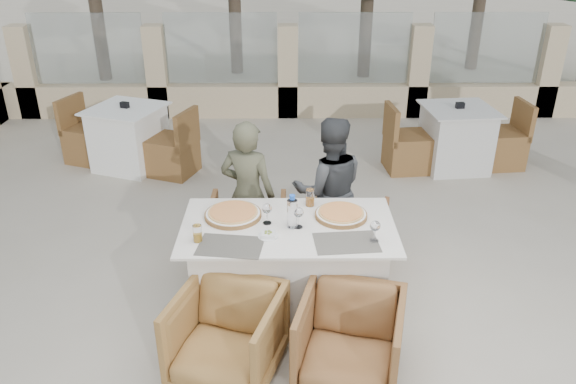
{
  "coord_description": "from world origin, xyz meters",
  "views": [
    {
      "loc": [
        -0.06,
        -3.72,
        2.85
      ],
      "look_at": [
        -0.03,
        0.22,
        0.9
      ],
      "focal_mm": 35.0,
      "sensor_mm": 36.0,
      "label": 1
    }
  ],
  "objects_px": {
    "wine_glass_corner": "(375,230)",
    "olive_dish": "(268,234)",
    "diner_left": "(248,194)",
    "armchair_far_right": "(346,231)",
    "pizza_right": "(341,214)",
    "armchair_far_left": "(248,234)",
    "wine_glass_centre": "(267,212)",
    "bg_table_a": "(129,138)",
    "armchair_near_right": "(350,340)",
    "bg_table_b": "(455,138)",
    "beer_glass_right": "(310,198)",
    "wine_glass_near": "(298,216)",
    "water_bottle": "(292,211)",
    "armchair_near_left": "(227,335)",
    "pizza_left": "(233,213)",
    "dining_table": "(288,268)",
    "diner_right": "(329,190)",
    "beer_glass_left": "(197,233)"
  },
  "relations": [
    {
      "from": "olive_dish",
      "to": "wine_glass_near",
      "type": "bearing_deg",
      "value": 31.17
    },
    {
      "from": "wine_glass_corner",
      "to": "armchair_far_left",
      "type": "bearing_deg",
      "value": 137.45
    },
    {
      "from": "wine_glass_corner",
      "to": "olive_dish",
      "type": "bearing_deg",
      "value": 174.67
    },
    {
      "from": "armchair_near_right",
      "to": "diner_left",
      "type": "bearing_deg",
      "value": 131.9
    },
    {
      "from": "pizza_left",
      "to": "wine_glass_centre",
      "type": "distance_m",
      "value": 0.29
    },
    {
      "from": "beer_glass_right",
      "to": "wine_glass_corner",
      "type": "bearing_deg",
      "value": -52.04
    },
    {
      "from": "wine_glass_centre",
      "to": "wine_glass_near",
      "type": "distance_m",
      "value": 0.24
    },
    {
      "from": "pizza_left",
      "to": "armchair_far_left",
      "type": "relative_size",
      "value": 0.63
    },
    {
      "from": "beer_glass_right",
      "to": "armchair_far_right",
      "type": "relative_size",
      "value": 0.22
    },
    {
      "from": "water_bottle",
      "to": "beer_glass_left",
      "type": "xyz_separation_m",
      "value": [
        -0.67,
        -0.2,
        -0.07
      ]
    },
    {
      "from": "wine_glass_corner",
      "to": "diner_left",
      "type": "relative_size",
      "value": 0.14
    },
    {
      "from": "armchair_near_right",
      "to": "bg_table_b",
      "type": "xyz_separation_m",
      "value": [
        1.68,
        3.57,
        0.07
      ]
    },
    {
      "from": "water_bottle",
      "to": "armchair_near_left",
      "type": "bearing_deg",
      "value": -123.65
    },
    {
      "from": "wine_glass_corner",
      "to": "armchair_far_left",
      "type": "distance_m",
      "value": 1.41
    },
    {
      "from": "pizza_right",
      "to": "wine_glass_near",
      "type": "height_order",
      "value": "wine_glass_near"
    },
    {
      "from": "armchair_far_right",
      "to": "diner_left",
      "type": "height_order",
      "value": "diner_left"
    },
    {
      "from": "dining_table",
      "to": "armchair_far_right",
      "type": "xyz_separation_m",
      "value": [
        0.52,
        0.73,
        -0.09
      ]
    },
    {
      "from": "diner_right",
      "to": "wine_glass_corner",
      "type": "bearing_deg",
      "value": 98.77
    },
    {
      "from": "dining_table",
      "to": "wine_glass_corner",
      "type": "height_order",
      "value": "wine_glass_corner"
    },
    {
      "from": "wine_glass_corner",
      "to": "diner_right",
      "type": "height_order",
      "value": "diner_right"
    },
    {
      "from": "water_bottle",
      "to": "armchair_near_right",
      "type": "distance_m",
      "value": 1.0
    },
    {
      "from": "armchair_near_right",
      "to": "pizza_right",
      "type": "bearing_deg",
      "value": 104.64
    },
    {
      "from": "dining_table",
      "to": "pizza_right",
      "type": "relative_size",
      "value": 3.99
    },
    {
      "from": "diner_right",
      "to": "bg_table_a",
      "type": "xyz_separation_m",
      "value": [
        -2.31,
        2.08,
        -0.29
      ]
    },
    {
      "from": "olive_dish",
      "to": "pizza_right",
      "type": "bearing_deg",
      "value": 27.85
    },
    {
      "from": "pizza_left",
      "to": "bg_table_a",
      "type": "xyz_separation_m",
      "value": [
        -1.52,
        2.73,
        -0.41
      ]
    },
    {
      "from": "wine_glass_near",
      "to": "diner_left",
      "type": "distance_m",
      "value": 0.88
    },
    {
      "from": "olive_dish",
      "to": "armchair_far_right",
      "type": "distance_m",
      "value": 1.22
    },
    {
      "from": "wine_glass_centre",
      "to": "olive_dish",
      "type": "bearing_deg",
      "value": -86.36
    },
    {
      "from": "olive_dish",
      "to": "diner_left",
      "type": "distance_m",
      "value": 0.91
    },
    {
      "from": "armchair_far_right",
      "to": "pizza_right",
      "type": "bearing_deg",
      "value": 101.52
    },
    {
      "from": "dining_table",
      "to": "wine_glass_corner",
      "type": "relative_size",
      "value": 8.7
    },
    {
      "from": "pizza_right",
      "to": "water_bottle",
      "type": "bearing_deg",
      "value": -158.2
    },
    {
      "from": "diner_left",
      "to": "armchair_near_left",
      "type": "bearing_deg",
      "value": 104.18
    },
    {
      "from": "wine_glass_corner",
      "to": "dining_table",
      "type": "bearing_deg",
      "value": 159.02
    },
    {
      "from": "pizza_left",
      "to": "beer_glass_left",
      "type": "bearing_deg",
      "value": -121.48
    },
    {
      "from": "wine_glass_centre",
      "to": "bg_table_a",
      "type": "height_order",
      "value": "wine_glass_centre"
    },
    {
      "from": "pizza_right",
      "to": "armchair_far_left",
      "type": "bearing_deg",
      "value": 145.56
    },
    {
      "from": "olive_dish",
      "to": "diner_left",
      "type": "bearing_deg",
      "value": 102.75
    },
    {
      "from": "olive_dish",
      "to": "dining_table",
      "type": "bearing_deg",
      "value": 48.03
    },
    {
      "from": "olive_dish",
      "to": "armchair_near_left",
      "type": "bearing_deg",
      "value": -117.14
    },
    {
      "from": "wine_glass_centre",
      "to": "armchair_far_left",
      "type": "relative_size",
      "value": 0.27
    },
    {
      "from": "olive_dish",
      "to": "armchair_far_right",
      "type": "height_order",
      "value": "olive_dish"
    },
    {
      "from": "pizza_left",
      "to": "water_bottle",
      "type": "relative_size",
      "value": 1.66
    },
    {
      "from": "dining_table",
      "to": "wine_glass_near",
      "type": "height_order",
      "value": "wine_glass_near"
    },
    {
      "from": "olive_dish",
      "to": "bg_table_a",
      "type": "xyz_separation_m",
      "value": [
        -1.8,
        3.04,
        -0.41
      ]
    },
    {
      "from": "beer_glass_right",
      "to": "diner_left",
      "type": "bearing_deg",
      "value": 142.71
    },
    {
      "from": "bg_table_a",
      "to": "dining_table",
      "type": "bearing_deg",
      "value": -35.51
    },
    {
      "from": "pizza_left",
      "to": "armchair_near_left",
      "type": "relative_size",
      "value": 0.63
    },
    {
      "from": "diner_left",
      "to": "bg_table_b",
      "type": "bearing_deg",
      "value": -121.9
    }
  ]
}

